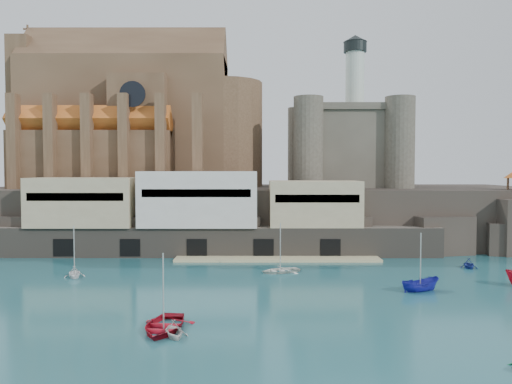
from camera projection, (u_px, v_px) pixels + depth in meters
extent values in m
plane|color=#1A4E57|center=(266.00, 289.00, 55.14)|extent=(300.00, 300.00, 0.00)
cube|color=black|center=(262.00, 213.00, 94.88)|extent=(100.00, 34.00, 10.00)
cube|color=black|center=(23.00, 235.00, 78.56)|extent=(9.00, 5.00, 6.00)
cube|color=black|center=(124.00, 235.00, 78.53)|extent=(9.00, 5.00, 6.00)
cube|color=black|center=(232.00, 235.00, 78.49)|extent=(9.00, 5.00, 6.00)
cube|color=black|center=(339.00, 235.00, 78.46)|extent=(9.00, 5.00, 6.00)
cube|color=black|center=(441.00, 235.00, 78.42)|extent=(9.00, 5.00, 6.00)
cube|color=#5F564C|center=(212.00, 240.00, 77.53)|extent=(70.00, 6.00, 4.50)
cube|color=tan|center=(277.00, 259.00, 73.11)|extent=(30.00, 4.00, 0.40)
cube|color=black|center=(64.00, 247.00, 74.71)|extent=(3.00, 0.40, 2.60)
cube|color=black|center=(130.00, 247.00, 74.69)|extent=(3.00, 0.40, 2.60)
cube|color=black|center=(197.00, 247.00, 74.67)|extent=(3.00, 0.40, 2.60)
cube|color=black|center=(264.00, 247.00, 74.65)|extent=(3.00, 0.40, 2.60)
cube|color=black|center=(330.00, 248.00, 74.63)|extent=(3.00, 0.40, 2.60)
cube|color=tan|center=(85.00, 202.00, 78.31)|extent=(16.00, 9.00, 7.50)
cube|color=beige|center=(200.00, 198.00, 78.25)|extent=(18.00, 9.00, 8.50)
cube|color=tan|center=(314.00, 203.00, 78.24)|extent=(14.00, 8.00, 7.00)
cube|color=#503825|center=(128.00, 124.00, 96.17)|extent=(38.00, 14.00, 24.00)
cube|color=#503825|center=(127.00, 62.00, 95.64)|extent=(38.00, 13.01, 13.01)
cylinder|color=#503825|center=(226.00, 135.00, 96.22)|extent=(14.00, 14.00, 20.00)
cube|color=#503825|center=(148.00, 135.00, 96.25)|extent=(10.00, 20.00, 20.00)
cube|color=#503825|center=(91.00, 160.00, 87.00)|extent=(28.00, 5.00, 10.00)
cube|color=#503825|center=(121.00, 162.00, 105.98)|extent=(28.00, 5.00, 10.00)
cube|color=#C05D21|center=(91.00, 122.00, 86.71)|extent=(28.00, 5.66, 5.66)
cube|color=#C05D21|center=(120.00, 130.00, 105.69)|extent=(28.00, 5.66, 5.66)
cube|color=#503825|center=(29.00, 114.00, 96.12)|extent=(4.00, 10.00, 28.00)
cylinder|color=black|center=(132.00, 94.00, 83.95)|extent=(4.40, 0.30, 4.40)
cube|color=#503825|center=(14.00, 142.00, 83.90)|extent=(1.60, 2.20, 16.00)
cube|color=#503825|center=(50.00, 142.00, 83.88)|extent=(1.60, 2.20, 16.00)
cube|color=#503825|center=(87.00, 142.00, 83.87)|extent=(1.60, 2.20, 16.00)
cube|color=#503825|center=(124.00, 142.00, 83.86)|extent=(1.60, 2.20, 16.00)
cube|color=#503825|center=(161.00, 142.00, 83.84)|extent=(1.60, 2.20, 16.00)
cube|color=#503825|center=(198.00, 142.00, 83.83)|extent=(1.60, 2.20, 16.00)
cube|color=#484338|center=(346.00, 150.00, 95.31)|extent=(16.00, 16.00, 14.00)
cube|color=#484338|center=(346.00, 111.00, 94.98)|extent=(17.00, 17.00, 1.20)
cylinder|color=#484338|center=(308.00, 143.00, 87.29)|extent=(5.20, 5.20, 16.00)
cylinder|color=#484338|center=(400.00, 143.00, 87.25)|extent=(5.20, 5.20, 16.00)
cylinder|color=#484338|center=(300.00, 147.00, 103.27)|extent=(5.20, 5.20, 16.00)
cylinder|color=#484338|center=(378.00, 147.00, 103.24)|extent=(5.20, 5.20, 16.00)
cylinder|color=#B7C8BA|center=(355.00, 83.00, 96.72)|extent=(3.60, 3.60, 12.00)
cylinder|color=black|center=(355.00, 47.00, 96.41)|extent=(4.40, 4.40, 2.00)
cone|color=black|center=(355.00, 39.00, 96.34)|extent=(4.60, 4.60, 1.40)
cube|color=black|center=(506.00, 238.00, 77.93)|extent=(6.00, 5.00, 5.00)
cylinder|color=#503825|center=(508.00, 188.00, 82.17)|extent=(0.36, 0.36, 3.20)
imported|color=#A40F1F|center=(164.00, 330.00, 41.26)|extent=(4.72, 1.76, 6.46)
imported|color=beige|center=(174.00, 337.00, 39.56)|extent=(3.17, 2.59, 3.17)
imported|color=#1C1F97|center=(420.00, 291.00, 54.38)|extent=(2.31, 2.28, 4.70)
imported|color=white|center=(75.00, 277.00, 61.39)|extent=(3.38, 2.68, 3.41)
imported|color=white|center=(280.00, 272.00, 64.46)|extent=(2.44, 3.86, 5.23)
imported|color=navy|center=(469.00, 268.00, 67.29)|extent=(3.01, 2.23, 3.14)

